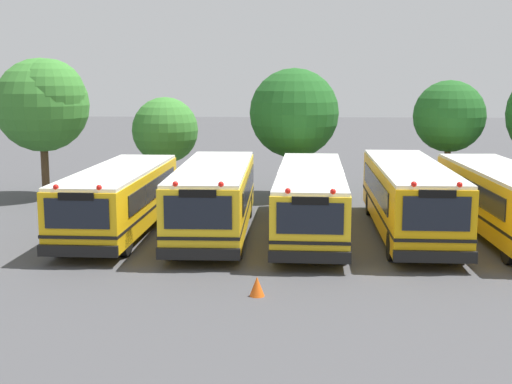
# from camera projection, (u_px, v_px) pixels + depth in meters

# --- Properties ---
(ground_plane) EXTENTS (160.00, 160.00, 0.00)m
(ground_plane) POSITION_uv_depth(u_px,v_px,m) (310.00, 234.00, 26.10)
(ground_plane) COLOR #424244
(school_bus_0) EXTENTS (2.75, 10.11, 2.60)m
(school_bus_0) POSITION_uv_depth(u_px,v_px,m) (120.00, 197.00, 26.13)
(school_bus_0) COLOR yellow
(school_bus_0) RESTS_ON ground_plane
(school_bus_1) EXTENTS (2.75, 10.27, 2.75)m
(school_bus_1) POSITION_uv_depth(u_px,v_px,m) (214.00, 196.00, 25.86)
(school_bus_1) COLOR yellow
(school_bus_1) RESTS_ON ground_plane
(school_bus_2) EXTENTS (2.83, 11.48, 2.60)m
(school_bus_2) POSITION_uv_depth(u_px,v_px,m) (311.00, 198.00, 26.06)
(school_bus_2) COLOR yellow
(school_bus_2) RESTS_ON ground_plane
(school_bus_3) EXTENTS (2.67, 10.97, 2.80)m
(school_bus_3) POSITION_uv_depth(u_px,v_px,m) (409.00, 196.00, 25.86)
(school_bus_3) COLOR #EAA80C
(school_bus_3) RESTS_ON ground_plane
(school_bus_4) EXTENTS (2.86, 11.08, 2.66)m
(school_bus_4) POSITION_uv_depth(u_px,v_px,m) (505.00, 199.00, 25.54)
(school_bus_4) COLOR yellow
(school_bus_4) RESTS_ON ground_plane
(tree_0) EXTENTS (4.57, 4.57, 6.85)m
(tree_0) POSITION_uv_depth(u_px,v_px,m) (44.00, 102.00, 33.43)
(tree_0) COLOR #4C3823
(tree_0) RESTS_ON ground_plane
(tree_1) EXTENTS (3.34, 3.34, 4.93)m
(tree_1) POSITION_uv_depth(u_px,v_px,m) (166.00, 131.00, 34.69)
(tree_1) COLOR #4C3823
(tree_1) RESTS_ON ground_plane
(tree_2) EXTENTS (4.40, 4.40, 6.36)m
(tree_2) POSITION_uv_depth(u_px,v_px,m) (296.00, 112.00, 33.76)
(tree_2) COLOR #4C3823
(tree_2) RESTS_ON ground_plane
(tree_3) EXTENTS (3.45, 3.45, 5.78)m
(tree_3) POSITION_uv_depth(u_px,v_px,m) (450.00, 117.00, 32.99)
(tree_3) COLOR #4C3823
(tree_3) RESTS_ON ground_plane
(traffic_cone) EXTENTS (0.41, 0.41, 0.55)m
(traffic_cone) POSITION_uv_depth(u_px,v_px,m) (257.00, 286.00, 18.61)
(traffic_cone) COLOR #EA5914
(traffic_cone) RESTS_ON ground_plane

